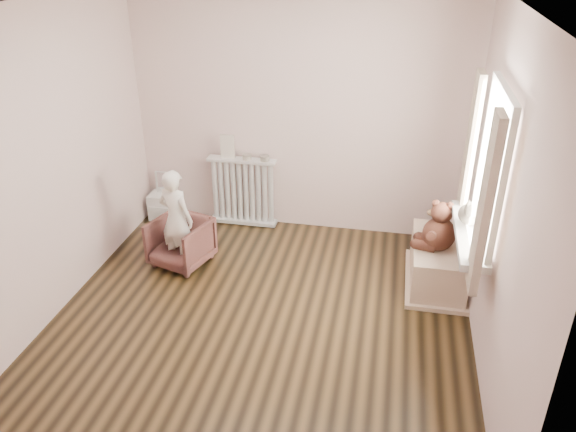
% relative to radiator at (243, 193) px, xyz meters
% --- Properties ---
extents(floor, '(3.60, 3.60, 0.01)m').
position_rel_radiator_xyz_m(floor, '(0.62, -1.68, -0.39)').
color(floor, black).
rests_on(floor, ground).
extents(ceiling, '(3.60, 3.60, 0.01)m').
position_rel_radiator_xyz_m(ceiling, '(0.62, -1.68, 2.21)').
color(ceiling, white).
rests_on(ceiling, ground).
extents(back_wall, '(3.60, 0.02, 2.60)m').
position_rel_radiator_xyz_m(back_wall, '(0.62, 0.12, 0.91)').
color(back_wall, silver).
rests_on(back_wall, ground).
extents(front_wall, '(3.60, 0.02, 2.60)m').
position_rel_radiator_xyz_m(front_wall, '(0.62, -3.48, 0.91)').
color(front_wall, silver).
rests_on(front_wall, ground).
extents(left_wall, '(0.02, 3.60, 2.60)m').
position_rel_radiator_xyz_m(left_wall, '(-1.18, -1.68, 0.91)').
color(left_wall, silver).
rests_on(left_wall, ground).
extents(right_wall, '(0.02, 3.60, 2.60)m').
position_rel_radiator_xyz_m(right_wall, '(2.42, -1.68, 0.91)').
color(right_wall, silver).
rests_on(right_wall, ground).
extents(window, '(0.03, 0.90, 1.10)m').
position_rel_radiator_xyz_m(window, '(2.38, -1.38, 1.06)').
color(window, white).
rests_on(window, right_wall).
extents(window_sill, '(0.22, 1.10, 0.06)m').
position_rel_radiator_xyz_m(window_sill, '(2.29, -1.38, 0.48)').
color(window_sill, silver).
rests_on(window_sill, right_wall).
extents(curtain_left, '(0.06, 0.26, 1.30)m').
position_rel_radiator_xyz_m(curtain_left, '(2.27, -1.95, 1.00)').
color(curtain_left, '#B9A68E').
rests_on(curtain_left, right_wall).
extents(curtain_right, '(0.06, 0.26, 1.30)m').
position_rel_radiator_xyz_m(curtain_right, '(2.27, -0.81, 1.00)').
color(curtain_right, '#B9A68E').
rests_on(curtain_right, right_wall).
extents(radiator, '(0.76, 0.14, 0.80)m').
position_rel_radiator_xyz_m(radiator, '(0.00, 0.00, 0.00)').
color(radiator, silver).
rests_on(radiator, floor).
extents(paper_doll, '(0.16, 0.01, 0.27)m').
position_rel_radiator_xyz_m(paper_doll, '(-0.15, 0.00, 0.55)').
color(paper_doll, beige).
rests_on(paper_doll, radiator).
extents(tin_a, '(0.10, 0.10, 0.06)m').
position_rel_radiator_xyz_m(tin_a, '(0.06, 0.00, 0.44)').
color(tin_a, '#A59E8C').
rests_on(tin_a, radiator).
extents(tin_b, '(0.10, 0.10, 0.06)m').
position_rel_radiator_xyz_m(tin_b, '(0.26, 0.00, 0.44)').
color(tin_b, '#A59E8C').
rests_on(tin_b, radiator).
extents(toy_vanity, '(0.36, 0.26, 0.56)m').
position_rel_radiator_xyz_m(toy_vanity, '(-0.93, -0.03, -0.11)').
color(toy_vanity, silver).
rests_on(toy_vanity, floor).
extents(armchair, '(0.66, 0.67, 0.49)m').
position_rel_radiator_xyz_m(armchair, '(-0.39, -0.95, -0.15)').
color(armchair, '#522C27').
rests_on(armchair, floor).
extents(child, '(0.43, 0.34, 1.03)m').
position_rel_radiator_xyz_m(child, '(-0.39, -1.00, 0.14)').
color(child, white).
rests_on(child, armchair).
extents(toy_bench, '(0.49, 0.93, 0.44)m').
position_rel_radiator_xyz_m(toy_bench, '(2.14, -0.80, -0.19)').
color(toy_bench, beige).
rests_on(toy_bench, floor).
extents(teddy_bear, '(0.44, 0.37, 0.48)m').
position_rel_radiator_xyz_m(teddy_bear, '(2.10, -0.91, 0.28)').
color(teddy_bear, '#321710').
rests_on(teddy_bear, toy_bench).
extents(plush_cat, '(0.21, 0.30, 0.24)m').
position_rel_radiator_xyz_m(plush_cat, '(2.28, -1.27, 0.61)').
color(plush_cat, gray).
rests_on(plush_cat, window_sill).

